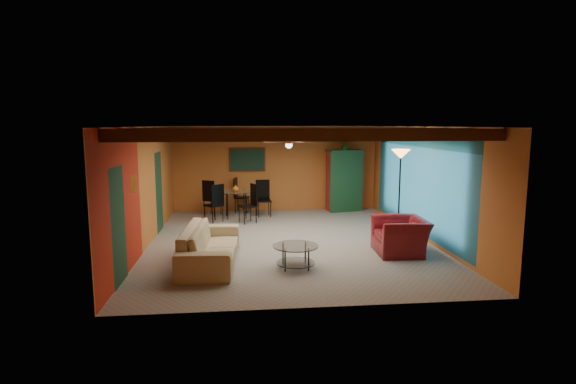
{
  "coord_description": "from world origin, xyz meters",
  "views": [
    {
      "loc": [
        -1.14,
        -10.48,
        2.75
      ],
      "look_at": [
        0.0,
        0.2,
        1.15
      ],
      "focal_mm": 28.38,
      "sensor_mm": 36.0,
      "label": 1
    }
  ],
  "objects": [
    {
      "name": "vase",
      "position": [
        -1.27,
        2.91,
        1.2
      ],
      "size": [
        0.19,
        0.19,
        0.18
      ],
      "primitive_type": "imported",
      "rotation": [
        0.0,
        0.0,
        0.09
      ],
      "color": "orange",
      "rests_on": "dining_table"
    },
    {
      "name": "potted_plant",
      "position": [
        2.2,
        3.7,
        2.11
      ],
      "size": [
        0.5,
        0.47,
        0.44
      ],
      "primitive_type": "imported",
      "rotation": [
        0.0,
        0.0,
        -0.41
      ],
      "color": "#26661E",
      "rests_on": "armoire"
    },
    {
      "name": "room",
      "position": [
        0.0,
        0.11,
        2.36
      ],
      "size": [
        6.52,
        8.01,
        2.71
      ],
      "color": "gray",
      "rests_on": "ground"
    },
    {
      "name": "sofa",
      "position": [
        -1.74,
        -1.56,
        0.37
      ],
      "size": [
        1.14,
        2.6,
        0.74
      ],
      "primitive_type": "imported",
      "rotation": [
        0.0,
        0.0,
        1.51
      ],
      "color": "tan",
      "rests_on": "ground"
    },
    {
      "name": "painting",
      "position": [
        -0.9,
        3.96,
        1.65
      ],
      "size": [
        1.05,
        0.03,
        0.65
      ],
      "primitive_type": "cube",
      "color": "black",
      "rests_on": "wall_back"
    },
    {
      "name": "ceiling_fan",
      "position": [
        0.0,
        0.0,
        2.36
      ],
      "size": [
        1.5,
        1.5,
        0.44
      ],
      "primitive_type": null,
      "color": "#472614",
      "rests_on": "ceiling"
    },
    {
      "name": "armchair",
      "position": [
        2.27,
        -1.27,
        0.38
      ],
      "size": [
        1.08,
        1.23,
        0.76
      ],
      "primitive_type": "imported",
      "rotation": [
        0.0,
        0.0,
        -1.62
      ],
      "color": "maroon",
      "rests_on": "ground"
    },
    {
      "name": "coffee_table",
      "position": [
        -0.09,
        -2.05,
        0.23
      ],
      "size": [
        0.89,
        0.89,
        0.45
      ],
      "primitive_type": null,
      "rotation": [
        0.0,
        0.0,
        -0.0
      ],
      "color": "white",
      "rests_on": "ground"
    },
    {
      "name": "floor_lamp",
      "position": [
        2.65,
        -0.08,
        1.09
      ],
      "size": [
        0.53,
        0.53,
        2.18
      ],
      "primitive_type": null,
      "rotation": [
        0.0,
        0.0,
        -0.2
      ],
      "color": "black",
      "rests_on": "ground"
    },
    {
      "name": "dining_table",
      "position": [
        -1.27,
        2.91,
        0.55
      ],
      "size": [
        2.31,
        2.31,
        1.11
      ],
      "primitive_type": null,
      "rotation": [
        0.0,
        0.0,
        0.09
      ],
      "color": "silver",
      "rests_on": "ground"
    },
    {
      "name": "armoire",
      "position": [
        2.2,
        3.7,
        0.95
      ],
      "size": [
        1.17,
        0.74,
        1.9
      ],
      "primitive_type": "cube",
      "rotation": [
        0.0,
        0.0,
        0.21
      ],
      "color": "maroon",
      "rests_on": "ground"
    }
  ]
}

